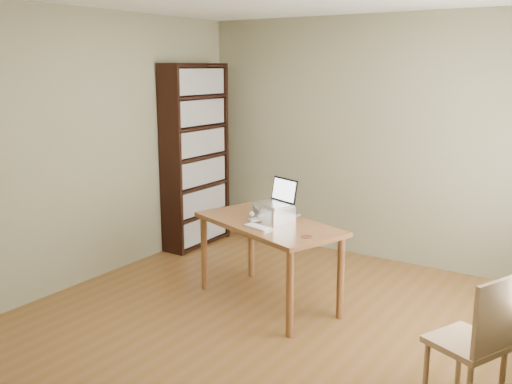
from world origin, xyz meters
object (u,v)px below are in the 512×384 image
at_px(laptop, 277,198).
at_px(chair, 479,338).
at_px(bookshelf, 196,156).
at_px(cat, 273,211).
at_px(desk, 268,233).
at_px(keyboard, 258,227).

relative_size(laptop, chair, 0.42).
relative_size(bookshelf, laptop, 5.71).
relative_size(bookshelf, chair, 2.38).
xyz_separation_m(bookshelf, laptop, (1.62, -0.87, -0.11)).
height_order(laptop, cat, laptop).
relative_size(bookshelf, desk, 1.40).
height_order(laptop, chair, laptop).
relative_size(bookshelf, keyboard, 7.54).
height_order(bookshelf, laptop, bookshelf).
relative_size(bookshelf, cat, 4.34).
distance_m(desk, cat, 0.20).
height_order(bookshelf, cat, bookshelf).
bearing_deg(keyboard, laptop, 108.89).
distance_m(keyboard, chair, 1.95).
relative_size(keyboard, cat, 0.57).
bearing_deg(bookshelf, laptop, -28.29).
xyz_separation_m(desk, cat, (-0.02, 0.11, 0.17)).
distance_m(desk, chair, 2.04).
bearing_deg(bookshelf, cat, -29.26).
xyz_separation_m(bookshelf, cat, (1.60, -0.89, -0.23)).
xyz_separation_m(laptop, chair, (1.92, -0.81, -0.46)).
height_order(desk, cat, cat).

